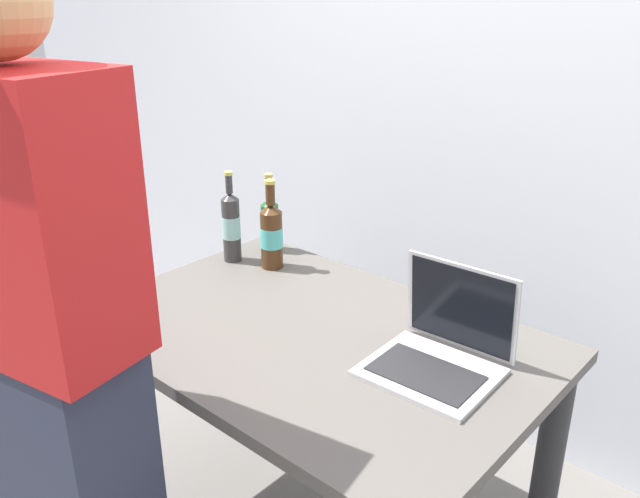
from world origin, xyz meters
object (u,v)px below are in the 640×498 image
object	(u,v)px
beer_bottle_dark	(231,226)
person_figure	(55,364)
beer_bottle_green	(270,222)
laptop	(441,347)
beer_bottle_brown	(272,234)

from	to	relation	value
beer_bottle_dark	person_figure	distance (m)	0.92
person_figure	beer_bottle_green	bearing A→B (deg)	110.55
laptop	person_figure	size ratio (longest dim) A/B	0.18
beer_bottle_dark	person_figure	xyz separation A→B (m)	(0.40, -0.83, 0.02)
laptop	beer_bottle_dark	xyz separation A→B (m)	(-0.89, 0.11, 0.07)
beer_bottle_green	person_figure	size ratio (longest dim) A/B	0.16
beer_bottle_green	beer_bottle_dark	bearing A→B (deg)	-100.02
beer_bottle_green	person_figure	bearing A→B (deg)	-69.45
laptop	beer_bottle_dark	distance (m)	0.90
beer_bottle_brown	person_figure	distance (m)	0.92
beer_bottle_dark	beer_bottle_green	size ratio (longest dim) A/B	1.13
beer_bottle_dark	person_figure	size ratio (longest dim) A/B	0.18
laptop	beer_bottle_dark	bearing A→B (deg)	173.12
beer_bottle_dark	beer_bottle_green	world-z (taller)	beer_bottle_dark
beer_bottle_brown	beer_bottle_green	size ratio (longest dim) A/B	1.08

